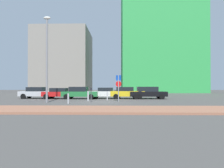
{
  "coord_description": "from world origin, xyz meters",
  "views": [
    {
      "loc": [
        1.59,
        -19.97,
        1.63
      ],
      "look_at": [
        1.14,
        3.58,
        1.85
      ],
      "focal_mm": 31.95,
      "sensor_mm": 36.0,
      "label": 1
    }
  ],
  "objects_px": {
    "parked_car_red": "(59,93)",
    "traffic_bollard_far": "(88,96)",
    "parked_car_black": "(148,92)",
    "traffic_bollard_near": "(68,99)",
    "parking_meter": "(91,93)",
    "parked_car_silver": "(38,93)",
    "parked_car_yellow": "(127,93)",
    "traffic_bollard_mid": "(107,96)",
    "parked_car_green": "(80,93)",
    "parking_sign_post": "(118,85)",
    "parked_car_white": "(107,93)",
    "street_lamp": "(47,53)"
  },
  "relations": [
    {
      "from": "traffic_bollard_near",
      "to": "traffic_bollard_far",
      "type": "distance_m",
      "value": 3.52
    },
    {
      "from": "parked_car_yellow",
      "to": "traffic_bollard_mid",
      "type": "distance_m",
      "value": 3.75
    },
    {
      "from": "parked_car_green",
      "to": "parked_car_silver",
      "type": "bearing_deg",
      "value": 173.19
    },
    {
      "from": "parked_car_white",
      "to": "traffic_bollard_mid",
      "type": "xyz_separation_m",
      "value": [
        0.23,
        -3.16,
        -0.24
      ]
    },
    {
      "from": "parked_car_yellow",
      "to": "parked_car_black",
      "type": "relative_size",
      "value": 0.94
    },
    {
      "from": "parked_car_white",
      "to": "traffic_bollard_mid",
      "type": "bearing_deg",
      "value": -85.85
    },
    {
      "from": "traffic_bollard_near",
      "to": "traffic_bollard_mid",
      "type": "relative_size",
      "value": 0.95
    },
    {
      "from": "parking_sign_post",
      "to": "traffic_bollard_far",
      "type": "bearing_deg",
      "value": 167.2
    },
    {
      "from": "parked_car_red",
      "to": "traffic_bollard_near",
      "type": "distance_m",
      "value": 7.5
    },
    {
      "from": "parked_car_silver",
      "to": "parked_car_white",
      "type": "relative_size",
      "value": 1.06
    },
    {
      "from": "parked_car_green",
      "to": "traffic_bollard_near",
      "type": "bearing_deg",
      "value": -88.57
    },
    {
      "from": "parked_car_red",
      "to": "parked_car_white",
      "type": "bearing_deg",
      "value": 4.65
    },
    {
      "from": "parking_sign_post",
      "to": "parked_car_white",
      "type": "bearing_deg",
      "value": 106.61
    },
    {
      "from": "parked_car_red",
      "to": "parked_car_black",
      "type": "bearing_deg",
      "value": 0.21
    },
    {
      "from": "parking_meter",
      "to": "traffic_bollard_far",
      "type": "xyz_separation_m",
      "value": [
        -0.53,
        1.63,
        -0.41
      ]
    },
    {
      "from": "parked_car_black",
      "to": "traffic_bollard_near",
      "type": "relative_size",
      "value": 4.91
    },
    {
      "from": "traffic_bollard_far",
      "to": "parking_meter",
      "type": "bearing_deg",
      "value": -72.03
    },
    {
      "from": "parking_meter",
      "to": "traffic_bollard_near",
      "type": "relative_size",
      "value": 1.55
    },
    {
      "from": "parked_car_yellow",
      "to": "traffic_bollard_mid",
      "type": "relative_size",
      "value": 4.39
    },
    {
      "from": "parked_car_red",
      "to": "traffic_bollard_far",
      "type": "relative_size",
      "value": 3.75
    },
    {
      "from": "parking_sign_post",
      "to": "traffic_bollard_near",
      "type": "xyz_separation_m",
      "value": [
        -4.62,
        -2.51,
        -1.26
      ]
    },
    {
      "from": "parked_car_green",
      "to": "parking_sign_post",
      "type": "xyz_separation_m",
      "value": [
        4.79,
        -4.23,
        0.96
      ]
    },
    {
      "from": "parked_car_yellow",
      "to": "traffic_bollard_far",
      "type": "relative_size",
      "value": 4.06
    },
    {
      "from": "traffic_bollard_mid",
      "to": "parked_car_green",
      "type": "bearing_deg",
      "value": 145.08
    },
    {
      "from": "traffic_bollard_near",
      "to": "parking_sign_post",
      "type": "bearing_deg",
      "value": 28.52
    },
    {
      "from": "traffic_bollard_far",
      "to": "parked_car_red",
      "type": "bearing_deg",
      "value": 138.66
    },
    {
      "from": "traffic_bollard_near",
      "to": "parked_car_silver",
      "type": "bearing_deg",
      "value": 127.66
    },
    {
      "from": "parked_car_white",
      "to": "traffic_bollard_near",
      "type": "height_order",
      "value": "parked_car_white"
    },
    {
      "from": "parked_car_yellow",
      "to": "parked_car_green",
      "type": "bearing_deg",
      "value": -176.04
    },
    {
      "from": "parking_sign_post",
      "to": "parked_car_black",
      "type": "bearing_deg",
      "value": 50.28
    },
    {
      "from": "parked_car_white",
      "to": "parked_car_green",
      "type": "bearing_deg",
      "value": -168.34
    },
    {
      "from": "traffic_bollard_near",
      "to": "parked_car_green",
      "type": "bearing_deg",
      "value": 91.43
    },
    {
      "from": "parked_car_yellow",
      "to": "traffic_bollard_near",
      "type": "bearing_deg",
      "value": -128.83
    },
    {
      "from": "parked_car_red",
      "to": "parking_meter",
      "type": "distance_m",
      "value": 7.12
    },
    {
      "from": "parked_car_red",
      "to": "parking_sign_post",
      "type": "bearing_deg",
      "value": -30.74
    },
    {
      "from": "parking_meter",
      "to": "traffic_bollard_near",
      "type": "xyz_separation_m",
      "value": [
        -1.89,
        -1.62,
        -0.47
      ]
    },
    {
      "from": "parked_car_yellow",
      "to": "traffic_bollard_near",
      "type": "relative_size",
      "value": 4.62
    },
    {
      "from": "parked_car_red",
      "to": "traffic_bollard_mid",
      "type": "xyz_separation_m",
      "value": [
        6.21,
        -2.68,
        -0.23
      ]
    },
    {
      "from": "parked_car_black",
      "to": "parking_meter",
      "type": "relative_size",
      "value": 3.16
    },
    {
      "from": "traffic_bollard_far",
      "to": "parked_car_green",
      "type": "bearing_deg",
      "value": 113.67
    },
    {
      "from": "parked_car_black",
      "to": "traffic_bollard_near",
      "type": "xyz_separation_m",
      "value": [
        -8.33,
        -6.98,
        -0.33
      ]
    },
    {
      "from": "parked_car_white",
      "to": "parking_meter",
      "type": "xyz_separation_m",
      "value": [
        -1.26,
        -5.81,
        0.21
      ]
    },
    {
      "from": "traffic_bollard_mid",
      "to": "traffic_bollard_far",
      "type": "xyz_separation_m",
      "value": [
        -2.02,
        -1.01,
        0.04
      ]
    },
    {
      "from": "parked_car_silver",
      "to": "parking_sign_post",
      "type": "xyz_separation_m",
      "value": [
        10.34,
        -4.9,
        0.98
      ]
    },
    {
      "from": "street_lamp",
      "to": "parked_car_black",
      "type": "bearing_deg",
      "value": 28.3
    },
    {
      "from": "traffic_bollard_mid",
      "to": "parked_car_silver",
      "type": "bearing_deg",
      "value": 160.95
    },
    {
      "from": "parked_car_yellow",
      "to": "traffic_bollard_mid",
      "type": "xyz_separation_m",
      "value": [
        -2.38,
        -2.89,
        -0.29
      ]
    },
    {
      "from": "parked_car_white",
      "to": "parked_car_black",
      "type": "height_order",
      "value": "parked_car_black"
    },
    {
      "from": "parked_car_red",
      "to": "parked_car_white",
      "type": "relative_size",
      "value": 0.93
    },
    {
      "from": "parked_car_white",
      "to": "traffic_bollard_far",
      "type": "xyz_separation_m",
      "value": [
        -1.79,
        -4.18,
        -0.2
      ]
    }
  ]
}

